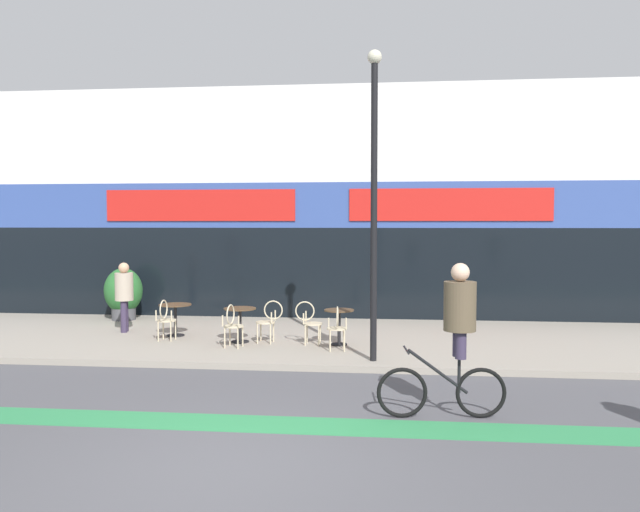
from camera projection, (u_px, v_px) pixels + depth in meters
name	position (u px, v px, depth m)	size (l,w,h in m)	color
ground_plane	(228.00, 471.00, 6.66)	(120.00, 120.00, 0.00)	#4C4C51
sidewalk_slab	(310.00, 339.00, 13.85)	(40.00, 5.50, 0.12)	gray
storefront_facade	(329.00, 207.00, 18.37)	(40.00, 4.06, 6.27)	silver
bike_lane_stripe	(258.00, 424.00, 8.22)	(36.00, 0.70, 0.01)	#2D844C
bistro_table_0	(175.00, 313.00, 13.93)	(0.72, 0.72, 0.71)	black
bistro_table_1	(240.00, 318.00, 13.19)	(0.68, 0.68, 0.73)	black
bistro_table_2	(339.00, 320.00, 12.90)	(0.62, 0.62, 0.74)	black
cafe_chair_0_near	(165.00, 317.00, 13.31)	(0.41, 0.58, 0.90)	beige
cafe_chair_1_near	(232.00, 323.00, 12.57)	(0.45, 0.60, 0.90)	beige
cafe_chair_1_side	(269.00, 319.00, 13.12)	(0.59, 0.42, 0.90)	beige
cafe_chair_2_near	(337.00, 325.00, 12.28)	(0.44, 0.59, 0.90)	beige
cafe_chair_2_side	(309.00, 320.00, 12.97)	(0.58, 0.40, 0.90)	beige
planter_pot	(123.00, 293.00, 16.24)	(0.98, 0.98, 1.35)	#4C4C51
lamp_post	(374.00, 185.00, 11.28)	(0.26, 0.26, 5.63)	black
cyclist_1	(455.00, 329.00, 8.42)	(1.76, 0.55, 2.11)	black
pedestrian_near_end	(124.00, 291.00, 14.42)	(0.49, 0.49, 1.61)	#382D47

